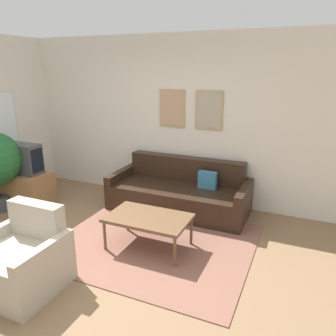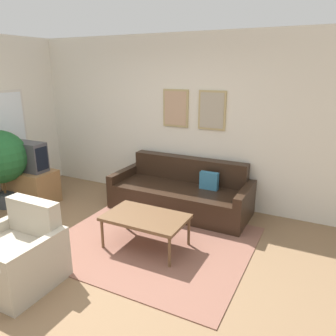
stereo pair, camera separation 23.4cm
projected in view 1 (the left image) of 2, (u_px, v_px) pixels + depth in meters
name	position (u px, v px, depth m)	size (l,w,h in m)	color
ground_plane	(78.00, 272.00, 3.65)	(16.00, 16.00, 0.00)	#846647
area_rug	(155.00, 243.00, 4.24)	(2.45, 2.09, 0.01)	brown
wall_back	(168.00, 120.00, 5.44)	(8.00, 0.09, 2.70)	silver
couch	(180.00, 193.00, 5.19)	(2.16, 0.90, 0.79)	black
coffee_table	(148.00, 219.00, 4.03)	(1.02, 0.63, 0.43)	brown
tv_stand	(26.00, 189.00, 5.37)	(0.84, 0.51, 0.55)	olive
tv	(22.00, 158.00, 5.22)	(0.65, 0.28, 0.48)	#424247
armchair	(21.00, 262.00, 3.33)	(0.82, 0.76, 0.83)	#B2A893
potted_plant_by_window	(31.00, 175.00, 5.65)	(0.41, 0.41, 0.66)	slate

